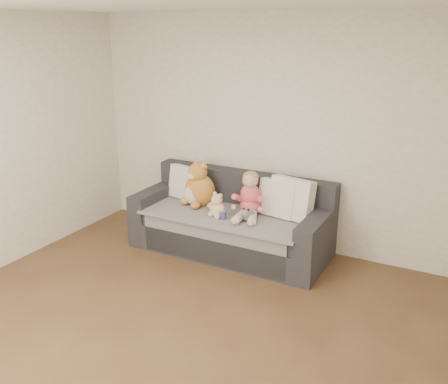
% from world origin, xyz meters
% --- Properties ---
extents(room_shell, '(5.00, 5.00, 5.00)m').
position_xyz_m(room_shell, '(0.00, 0.42, 1.30)').
color(room_shell, brown).
rests_on(room_shell, ground).
extents(sofa, '(2.20, 0.94, 0.85)m').
position_xyz_m(sofa, '(-0.29, 2.06, 0.31)').
color(sofa, '#26262A').
rests_on(sofa, ground).
extents(cushion_left, '(0.46, 0.27, 0.40)m').
position_xyz_m(cushion_left, '(-0.98, 2.18, 0.67)').
color(cushion_left, silver).
rests_on(cushion_left, sofa).
extents(cushion_right_back, '(0.46, 0.26, 0.41)m').
position_xyz_m(cushion_right_back, '(0.22, 2.17, 0.67)').
color(cushion_right_back, silver).
rests_on(cushion_right_back, sofa).
extents(cushion_right_front, '(0.52, 0.31, 0.46)m').
position_xyz_m(cushion_right_front, '(0.37, 2.17, 0.69)').
color(cushion_right_front, silver).
rests_on(cushion_right_front, sofa).
extents(toddler, '(0.34, 0.51, 0.50)m').
position_xyz_m(toddler, '(-0.06, 2.02, 0.68)').
color(toddler, '#E6515C').
rests_on(toddler, sofa).
extents(plush_cat, '(0.43, 0.39, 0.56)m').
position_xyz_m(plush_cat, '(-0.72, 2.07, 0.68)').
color(plush_cat, '#C3822B').
rests_on(plush_cat, sofa).
extents(teddy_bear, '(0.22, 0.17, 0.28)m').
position_xyz_m(teddy_bear, '(-0.35, 1.82, 0.59)').
color(teddy_bear, '#D0B590').
rests_on(teddy_bear, sofa).
extents(plush_cow, '(0.13, 0.20, 0.16)m').
position_xyz_m(plush_cow, '(0.00, 1.86, 0.54)').
color(plush_cow, white).
rests_on(plush_cow, sofa).
extents(sippy_cup, '(0.10, 0.09, 0.12)m').
position_xyz_m(sippy_cup, '(-0.26, 1.79, 0.54)').
color(sippy_cup, '#473898').
rests_on(sippy_cup, sofa).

